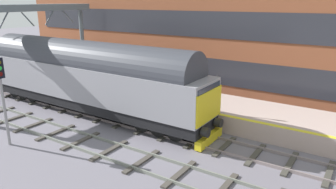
{
  "coord_description": "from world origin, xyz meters",
  "views": [
    {
      "loc": [
        -13.72,
        -11.13,
        7.07
      ],
      "look_at": [
        0.2,
        -2.02,
        2.14
      ],
      "focal_mm": 34.17,
      "sensor_mm": 36.0,
      "label": 1
    }
  ],
  "objects": [
    {
      "name": "ground_plane",
      "position": [
        0.0,
        0.0,
        0.0
      ],
      "size": [
        140.0,
        140.0,
        0.0
      ],
      "primitive_type": "plane",
      "color": "slate",
      "rests_on": "ground"
    },
    {
      "name": "track_main",
      "position": [
        0.0,
        0.0,
        0.06
      ],
      "size": [
        2.5,
        60.0,
        0.15
      ],
      "color": "gray",
      "rests_on": "ground"
    },
    {
      "name": "track_adjacent_west",
      "position": [
        -3.47,
        -0.0,
        0.06
      ],
      "size": [
        2.5,
        60.0,
        0.15
      ],
      "color": "gray",
      "rests_on": "ground"
    },
    {
      "name": "station_platform",
      "position": [
        3.6,
        0.0,
        0.5
      ],
      "size": [
        4.0,
        44.0,
        1.01
      ],
      "color": "#BCA39A",
      "rests_on": "ground"
    },
    {
      "name": "station_building",
      "position": [
        10.67,
        2.09,
        6.88
      ],
      "size": [
        5.37,
        35.37,
        13.75
      ],
      "color": "brown",
      "rests_on": "ground"
    },
    {
      "name": "diesel_locomotive",
      "position": [
        0.0,
        4.04,
        2.48
      ],
      "size": [
        2.74,
        17.69,
        4.68
      ],
      "color": "black",
      "rests_on": "ground"
    },
    {
      "name": "signal_post_near",
      "position": [
        -5.68,
        3.75,
        2.86
      ],
      "size": [
        0.44,
        0.22,
        4.45
      ],
      "color": "gray",
      "rests_on": "ground"
    },
    {
      "name": "platform_number_sign",
      "position": [
        1.86,
        -4.08,
        2.4
      ],
      "size": [
        0.1,
        0.44,
        2.12
      ],
      "color": "slate",
      "rests_on": "station_platform"
    },
    {
      "name": "overhead_footbridge",
      "position": [
        0.31,
        11.44,
        6.13
      ],
      "size": [
        12.77,
        2.0,
        6.76
      ],
      "color": "slate",
      "rests_on": "ground"
    }
  ]
}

